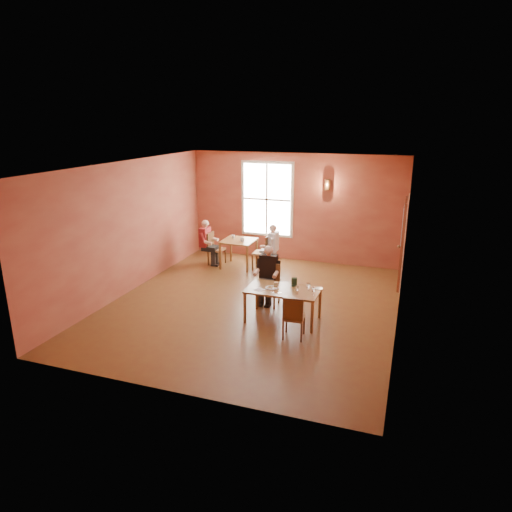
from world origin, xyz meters
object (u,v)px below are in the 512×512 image
(chair_diner_main, at_px, (269,286))
(second_table, at_px, (239,253))
(chair_diner_white, at_px, (262,252))
(diner_main, at_px, (268,279))
(chair_diner_maroon, at_px, (217,249))
(diner_maroon, at_px, (216,243))
(main_table, at_px, (283,305))
(chair_empty, at_px, (294,316))
(diner_white, at_px, (263,248))

(chair_diner_main, distance_m, second_table, 2.77)
(second_table, xyz_separation_m, chair_diner_white, (0.65, 0.00, 0.10))
(diner_main, xyz_separation_m, chair_diner_maroon, (-2.22, 2.31, -0.17))
(second_table, xyz_separation_m, diner_maroon, (-0.68, 0.00, 0.23))
(main_table, distance_m, chair_diner_main, 0.83)
(chair_diner_main, relative_size, diner_maroon, 0.74)
(chair_empty, distance_m, diner_maroon, 4.76)
(second_table, relative_size, diner_maroon, 0.70)
(diner_main, bearing_deg, diner_maroon, -45.70)
(diner_main, distance_m, diner_maroon, 3.23)
(chair_diner_main, xyz_separation_m, diner_white, (-0.89, 2.28, 0.14))
(second_table, distance_m, chair_diner_maroon, 0.65)
(chair_diner_main, height_order, chair_diner_white, chair_diner_white)
(diner_white, bearing_deg, main_table, -154.56)
(diner_main, xyz_separation_m, diner_white, (-0.89, 2.31, -0.02))
(diner_maroon, bearing_deg, chair_diner_main, 44.67)
(chair_diner_maroon, bearing_deg, diner_main, 43.91)
(second_table, xyz_separation_m, diner_white, (0.68, 0.00, 0.22))
(main_table, relative_size, diner_white, 1.20)
(chair_empty, distance_m, chair_diner_white, 4.01)
(chair_diner_main, height_order, second_table, chair_diner_main)
(diner_main, distance_m, chair_diner_maroon, 3.21)
(main_table, distance_m, chair_diner_white, 3.26)
(diner_main, bearing_deg, chair_diner_white, -68.20)
(chair_empty, height_order, second_table, chair_empty)
(chair_empty, bearing_deg, chair_diner_main, 119.60)
(chair_diner_main, xyz_separation_m, diner_main, (-0.00, -0.03, 0.17))
(chair_diner_main, xyz_separation_m, chair_empty, (0.89, -1.29, -0.03))
(diner_white, height_order, chair_diner_maroon, diner_white)
(diner_white, bearing_deg, diner_main, -158.84)
(chair_empty, distance_m, chair_diner_maroon, 4.74)
(main_table, xyz_separation_m, chair_empty, (0.39, -0.64, 0.08))
(diner_white, relative_size, diner_maroon, 0.98)
(diner_main, height_order, chair_diner_maroon, diner_main)
(main_table, height_order, chair_diner_white, chair_diner_white)
(chair_empty, height_order, diner_white, diner_white)
(chair_empty, bearing_deg, chair_diner_maroon, 125.98)
(chair_diner_white, relative_size, diner_white, 0.80)
(diner_maroon, bearing_deg, chair_empty, 41.42)
(main_table, xyz_separation_m, diner_main, (-0.50, 0.62, 0.28))
(main_table, height_order, chair_diner_maroon, chair_diner_maroon)
(second_table, height_order, chair_diner_white, chair_diner_white)
(diner_white, bearing_deg, chair_diner_maroon, 90.00)
(main_table, bearing_deg, chair_empty, -58.28)
(chair_empty, height_order, chair_diner_maroon, chair_diner_maroon)
(chair_diner_white, bearing_deg, main_table, -154.08)
(chair_empty, bearing_deg, main_table, 116.55)
(second_table, xyz_separation_m, chair_diner_maroon, (-0.65, 0.00, 0.07))
(diner_main, xyz_separation_m, diner_maroon, (-2.25, 2.31, -0.01))
(diner_main, distance_m, chair_diner_white, 2.49)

